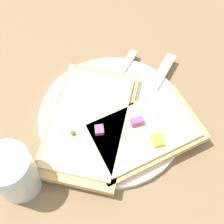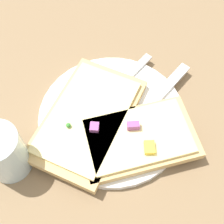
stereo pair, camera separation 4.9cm
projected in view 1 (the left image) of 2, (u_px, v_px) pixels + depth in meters
ground_plane at (112, 119)px, 0.51m from camera, size 4.00×4.00×0.00m
plate at (112, 117)px, 0.50m from camera, size 0.23×0.23×0.01m
fork at (104, 97)px, 0.51m from camera, size 0.12×0.18×0.01m
knife at (149, 96)px, 0.51m from camera, size 0.14×0.20×0.01m
pizza_slice_main at (88, 121)px, 0.48m from camera, size 0.23×0.22×0.03m
pizza_slice_corner at (144, 133)px, 0.47m from camera, size 0.11×0.17×0.03m
crumb_scatter at (115, 116)px, 0.49m from camera, size 0.10×0.06×0.01m
drinking_glass at (14, 173)px, 0.42m from camera, size 0.06×0.06×0.09m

